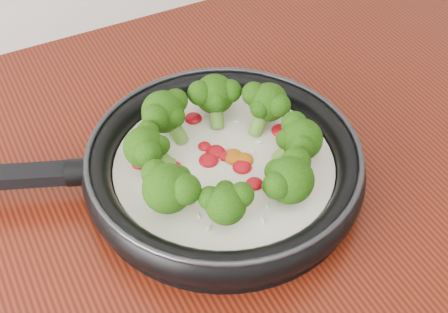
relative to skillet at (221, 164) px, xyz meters
name	(u,v)px	position (x,y,z in m)	size (l,w,h in m)	color
skillet	(221,164)	(0.00, 0.00, 0.00)	(0.59, 0.47, 0.10)	black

